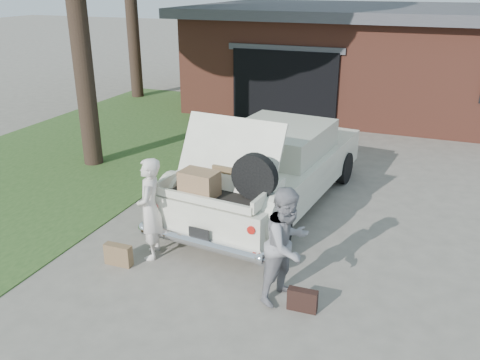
% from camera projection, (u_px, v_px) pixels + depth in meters
% --- Properties ---
extents(ground, '(90.00, 90.00, 0.00)m').
position_uv_depth(ground, '(226.00, 257.00, 8.09)').
color(ground, gray).
rests_on(ground, ground).
extents(grass_strip, '(6.00, 16.00, 0.02)m').
position_uv_depth(grass_strip, '(69.00, 158.00, 12.55)').
color(grass_strip, '#2D4C1E').
rests_on(grass_strip, ground).
extents(house, '(12.80, 7.80, 3.30)m').
position_uv_depth(house, '(386.00, 57.00, 17.05)').
color(house, brown).
rests_on(house, ground).
extents(sedan, '(2.59, 5.49, 2.08)m').
position_uv_depth(sedan, '(271.00, 167.00, 9.67)').
color(sedan, white).
rests_on(sedan, ground).
extents(woman_left, '(0.58, 0.70, 1.64)m').
position_uv_depth(woman_left, '(150.00, 209.00, 7.84)').
color(woman_left, silver).
rests_on(woman_left, ground).
extents(woman_right, '(0.88, 0.98, 1.64)m').
position_uv_depth(woman_right, '(287.00, 245.00, 6.77)').
color(woman_right, gray).
rests_on(woman_right, ground).
extents(suitcase_left, '(0.44, 0.15, 0.34)m').
position_uv_depth(suitcase_left, '(118.00, 255.00, 7.81)').
color(suitcase_left, olive).
rests_on(suitcase_left, ground).
extents(suitcase_right, '(0.40, 0.14, 0.31)m').
position_uv_depth(suitcase_right, '(302.00, 300.00, 6.74)').
color(suitcase_right, black).
rests_on(suitcase_right, ground).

